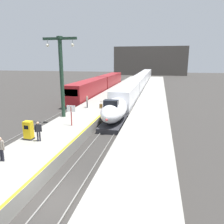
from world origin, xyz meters
name	(u,v)px	position (x,y,z in m)	size (l,w,h in m)	color
ground_plane	(60,201)	(0.00, 0.00, 0.00)	(260.00, 260.00, 0.00)	#33302D
platform_left	(102,104)	(-4.05, 24.75, 0.53)	(4.80, 110.00, 1.05)	gray
platform_right	(151,106)	(4.05, 24.75, 0.53)	(4.80, 110.00, 1.05)	gray
platform_left_safety_stripe	(116,101)	(-1.77, 24.75, 1.05)	(0.20, 107.80, 0.01)	yellow
rail_main_left	(124,104)	(-0.75, 27.50, 0.06)	(0.08, 110.00, 0.12)	slate
rail_main_right	(133,104)	(0.75, 27.50, 0.06)	(0.08, 110.00, 0.12)	slate
rail_secondary_left	(81,102)	(-8.85, 27.50, 0.06)	(0.08, 110.00, 0.12)	slate
rail_secondary_right	(89,102)	(-7.35, 27.50, 0.06)	(0.08, 110.00, 0.12)	slate
highspeed_train_main	(140,82)	(0.00, 48.38, 1.97)	(2.92, 76.33, 3.60)	silver
regional_train_adjacent	(101,84)	(-8.10, 39.27, 2.13)	(2.85, 36.60, 3.80)	maroon
station_column_mid	(61,70)	(-5.90, 13.60, 6.56)	(4.00, 0.68, 9.16)	#1E3828
passenger_near_edge	(87,101)	(-4.73, 18.91, 2.04)	(0.28, 0.56, 1.69)	#23232D
passenger_mid_platform	(38,130)	(-4.48, 5.60, 2.04)	(0.51, 0.38, 1.69)	#23232D
passenger_far_waiting	(1,147)	(-4.95, 1.76, 2.04)	(0.57, 0.25, 1.69)	#23232D
rolling_suitcase	(101,106)	(-2.70, 18.88, 1.35)	(0.40, 0.22, 0.98)	brown
ticket_machine_yellow	(28,131)	(-5.55, 5.82, 1.79)	(0.76, 0.62, 1.60)	yellow
departure_info_board	(71,111)	(-3.54, 10.35, 2.56)	(0.90, 0.10, 2.12)	maroon
terminus_back_wall	(150,61)	(0.00, 102.00, 7.00)	(36.00, 2.00, 14.00)	#4C4742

